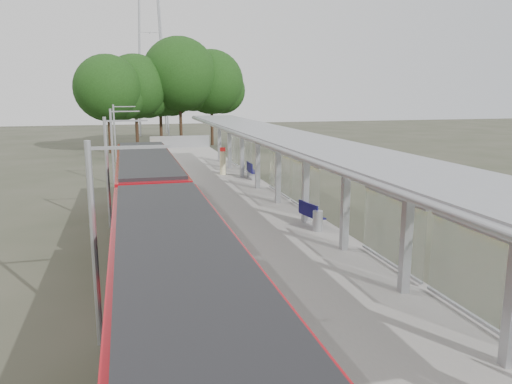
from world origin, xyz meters
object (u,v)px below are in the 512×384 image
at_px(info_pillar_far, 223,163).
at_px(train, 157,226).
at_px(litter_bin, 318,221).
at_px(bench_mid, 310,214).
at_px(bench_far, 251,170).

bearing_deg(info_pillar_far, train, -108.77).
relative_size(info_pillar_far, litter_bin, 2.22).
height_order(bench_mid, bench_far, bench_far).
bearing_deg(bench_mid, bench_far, 76.94).
xyz_separation_m(bench_far, litter_bin, (-0.45, -12.76, -0.14)).
bearing_deg(info_pillar_far, bench_far, -55.60).
bearing_deg(bench_mid, litter_bin, -100.17).
xyz_separation_m(train, bench_far, (6.95, 14.25, -0.50)).
bearing_deg(litter_bin, info_pillar_far, 93.91).
relative_size(train, litter_bin, 32.97).
relative_size(train, bench_far, 17.69).
relative_size(bench_mid, litter_bin, 1.83).
xyz_separation_m(train, litter_bin, (6.50, 1.49, -0.63)).
xyz_separation_m(train, info_pillar_far, (5.48, 16.37, -0.25)).
bearing_deg(bench_far, litter_bin, -90.37).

